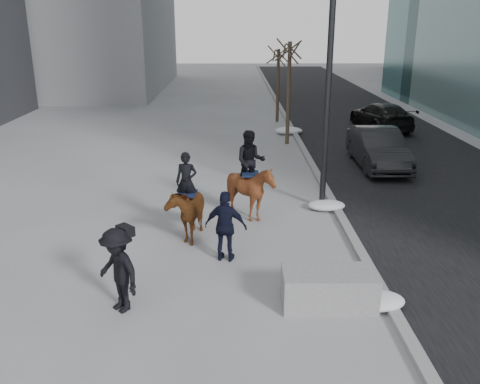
{
  "coord_description": "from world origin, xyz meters",
  "views": [
    {
      "loc": [
        -0.18,
        -10.72,
        5.54
      ],
      "look_at": [
        0.0,
        1.2,
        1.5
      ],
      "focal_mm": 38.0,
      "sensor_mm": 36.0,
      "label": 1
    }
  ],
  "objects_px": {
    "car_near": "(378,148)",
    "mounted_right": "(250,185)",
    "planter": "(329,289)",
    "mounted_left": "(187,206)"
  },
  "relations": [
    {
      "from": "mounted_left",
      "to": "planter",
      "type": "bearing_deg",
      "value": -48.41
    },
    {
      "from": "car_near",
      "to": "mounted_right",
      "type": "height_order",
      "value": "mounted_right"
    },
    {
      "from": "planter",
      "to": "mounted_right",
      "type": "relative_size",
      "value": 0.72
    },
    {
      "from": "planter",
      "to": "car_near",
      "type": "xyz_separation_m",
      "value": [
        3.8,
        10.31,
        0.38
      ]
    },
    {
      "from": "car_near",
      "to": "planter",
      "type": "bearing_deg",
      "value": -109.88
    },
    {
      "from": "planter",
      "to": "mounted_left",
      "type": "xyz_separation_m",
      "value": [
        -3.16,
        3.56,
        0.48
      ]
    },
    {
      "from": "car_near",
      "to": "mounted_right",
      "type": "xyz_separation_m",
      "value": [
        -5.23,
        -5.49,
        0.29
      ]
    },
    {
      "from": "car_near",
      "to": "mounted_left",
      "type": "height_order",
      "value": "mounted_left"
    },
    {
      "from": "mounted_left",
      "to": "car_near",
      "type": "bearing_deg",
      "value": 44.1
    },
    {
      "from": "planter",
      "to": "mounted_right",
      "type": "distance_m",
      "value": 5.07
    }
  ]
}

